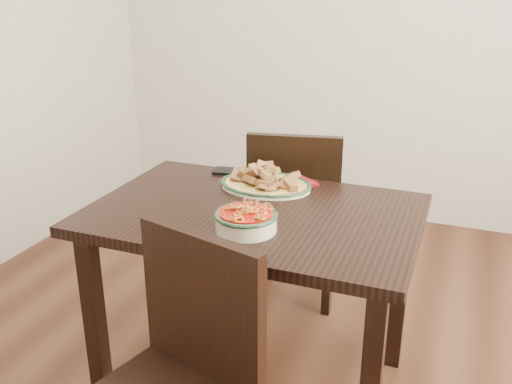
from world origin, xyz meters
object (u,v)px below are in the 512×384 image
(noodle_bowl, at_px, (246,218))
(smartphone, at_px, (233,171))
(dining_table, at_px, (254,235))
(chair_near, at_px, (178,374))
(chair_far, at_px, (295,209))
(fish_plate, at_px, (266,177))

(noodle_bowl, height_order, smartphone, noodle_bowl)
(dining_table, xyz_separation_m, chair_near, (0.02, -0.63, -0.15))
(smartphone, bearing_deg, noodle_bowl, -73.26)
(dining_table, height_order, noodle_bowl, noodle_bowl)
(chair_near, bearing_deg, chair_far, 108.07)
(chair_near, bearing_deg, smartphone, 119.95)
(smartphone, bearing_deg, chair_near, -86.41)
(noodle_bowl, bearing_deg, chair_near, -92.75)
(fish_plate, xyz_separation_m, noodle_bowl, (0.08, -0.40, -0.00))
(chair_near, xyz_separation_m, smartphone, (-0.25, 0.97, 0.26))
(noodle_bowl, relative_size, smartphone, 1.31)
(dining_table, bearing_deg, noodle_bowl, -76.91)
(chair_near, relative_size, fish_plate, 2.45)
(chair_far, height_order, chair_near, same)
(chair_near, bearing_deg, dining_table, 107.20)
(chair_near, xyz_separation_m, fish_plate, (-0.06, 0.85, 0.30))
(chair_far, relative_size, smartphone, 5.48)
(dining_table, relative_size, chair_far, 1.31)
(chair_far, xyz_separation_m, fish_plate, (-0.00, -0.40, 0.30))
(chair_near, distance_m, fish_plate, 0.90)
(chair_far, relative_size, chair_near, 1.00)
(noodle_bowl, bearing_deg, fish_plate, 101.19)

